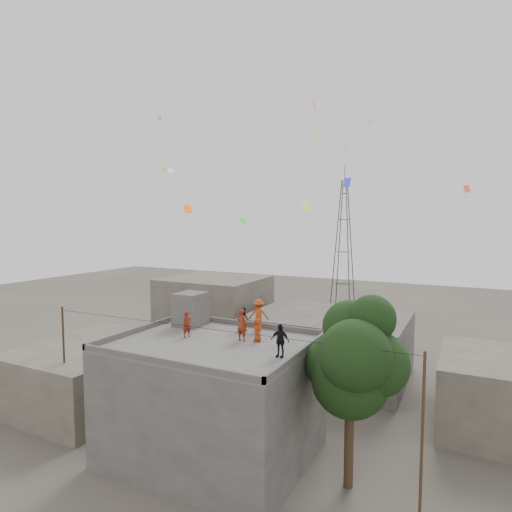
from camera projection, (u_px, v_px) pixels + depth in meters
The scene contains 18 objects.
ground at pixel (213, 454), 22.90m from camera, with size 140.00×140.00×0.00m, color #413D35.
main_building at pixel (212, 399), 22.65m from camera, with size 10.00×8.00×6.10m.
parapet at pixel (212, 340), 22.38m from camera, with size 10.00×8.00×0.30m.
stair_head_box at pixel (191, 309), 26.06m from camera, with size 1.60×1.80×2.00m, color #4A4745.
neighbor_west at pixel (94, 373), 29.46m from camera, with size 8.00×10.00×4.00m, color #554E43.
neighbor_north at pixel (328, 345), 34.24m from camera, with size 12.00×9.00×5.00m, color #4A4745.
neighbor_northwest at pixel (215, 313), 41.33m from camera, with size 9.00×8.00×7.00m, color #554E43.
neighbor_east at pixel (504, 395), 25.30m from camera, with size 7.00×8.00×4.40m, color #554E43.
tree at pixel (355, 360), 19.60m from camera, with size 4.90×4.60×9.10m.
utility_line at pixel (207, 395), 21.24m from camera, with size 20.12×0.62×7.40m.
transmission_tower at pixel (343, 245), 59.50m from camera, with size 2.97×2.97×20.01m.
person_red_adult at pixel (242, 325), 22.64m from camera, with size 0.64×0.42×1.75m, color maroon.
person_orange_child at pixel (257, 330), 22.58m from camera, with size 0.60×0.39×1.22m, color #A63913.
person_dark_child at pixel (243, 319), 24.87m from camera, with size 0.66×0.51×1.35m, color black.
person_dark_adult at pixel (280, 341), 19.98m from camera, with size 0.92×0.38×1.57m, color black.
person_orange_adult at pixel (258, 315), 24.76m from camera, with size 1.19×0.68×1.84m, color #BF4515.
person_red_child at pixel (187, 324), 23.38m from camera, with size 0.52×0.34×1.42m, color maroon.
kites at pixel (280, 169), 27.23m from camera, with size 23.47×18.34×8.40m.
Camera 1 is at (11.97, -18.52, 12.50)m, focal length 30.00 mm.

